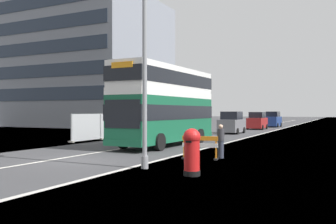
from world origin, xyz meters
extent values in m
cube|color=#38383A|center=(0.00, 0.00, -0.05)|extent=(140.00, 280.00, 0.10)
cube|color=#B2AFA8|center=(3.31, 0.00, 0.00)|extent=(0.24, 196.00, 0.01)
cube|color=silver|center=(-1.19, 0.00, 0.00)|extent=(0.16, 168.00, 0.01)
cube|color=#145638|center=(0.29, 8.40, 1.75)|extent=(2.66, 10.18, 2.80)
cube|color=silver|center=(0.29, 8.40, 3.35)|extent=(2.66, 10.18, 0.40)
cube|color=silver|center=(0.29, 8.40, 4.31)|extent=(2.64, 10.08, 1.54)
cube|color=black|center=(0.29, 8.40, 2.17)|extent=(2.69, 10.28, 0.89)
cube|color=black|center=(0.29, 8.40, 4.31)|extent=(2.68, 10.23, 0.84)
cube|color=black|center=(0.19, 3.31, 2.10)|extent=(2.27, 0.11, 1.54)
cube|color=orange|center=(0.19, 3.31, 4.74)|extent=(1.35, 0.09, 0.32)
cube|color=#145638|center=(0.29, 8.40, 0.53)|extent=(2.69, 10.28, 0.36)
cylinder|color=black|center=(-1.00, 5.28, 0.50)|extent=(0.32, 1.01, 1.00)
cylinder|color=black|center=(1.46, 5.23, 0.50)|extent=(0.32, 1.01, 1.00)
cylinder|color=black|center=(-0.88, 11.21, 0.50)|extent=(0.32, 1.01, 1.00)
cylinder|color=black|center=(1.58, 11.16, 0.50)|extent=(0.32, 1.01, 1.00)
cylinder|color=gray|center=(3.96, -0.77, 4.35)|extent=(0.18, 0.18, 8.71)
cylinder|color=gray|center=(3.96, -0.77, 0.25)|extent=(0.29, 0.29, 0.50)
cylinder|color=black|center=(6.21, -1.39, 0.09)|extent=(0.59, 0.59, 0.18)
cylinder|color=red|center=(6.21, -1.39, 0.76)|extent=(0.55, 0.55, 1.16)
sphere|color=red|center=(6.21, -1.39, 1.34)|extent=(0.61, 0.61, 0.61)
cube|color=black|center=(6.21, -1.67, 1.20)|extent=(0.22, 0.03, 0.07)
cube|color=orange|center=(4.87, 2.79, 0.98)|extent=(1.68, 0.34, 0.20)
cube|color=white|center=(4.87, 2.79, 0.66)|extent=(1.68, 0.34, 0.20)
cube|color=orange|center=(4.12, 2.67, 0.49)|extent=(0.08, 0.08, 0.98)
cube|color=black|center=(4.12, 2.67, 0.04)|extent=(0.21, 0.46, 0.08)
cube|color=orange|center=(5.62, 2.91, 0.49)|extent=(0.08, 0.08, 0.98)
cube|color=black|center=(5.62, 2.91, 0.04)|extent=(0.21, 0.46, 0.08)
cube|color=#A8AAAD|center=(-6.65, 8.83, 1.05)|extent=(0.04, 3.26, 2.00)
cube|color=#A8AAAD|center=(-6.65, 12.23, 1.05)|extent=(0.04, 3.26, 2.00)
cube|color=#A8AAAD|center=(-6.65, 15.63, 1.05)|extent=(0.04, 3.26, 2.00)
cube|color=#A8AAAD|center=(-6.65, 19.03, 1.05)|extent=(0.04, 3.26, 2.00)
cube|color=#A8AAAD|center=(-6.65, 22.43, 1.05)|extent=(0.04, 3.26, 2.00)
cube|color=#A8AAAD|center=(-6.65, 25.83, 1.05)|extent=(0.04, 3.26, 2.00)
cube|color=#A8AAAD|center=(-6.65, 29.23, 1.05)|extent=(0.04, 3.26, 2.00)
cylinder|color=#939699|center=(-6.65, 7.13, 1.05)|extent=(0.06, 0.06, 2.10)
cube|color=gray|center=(-6.65, 7.13, 0.06)|extent=(0.44, 0.20, 0.12)
cylinder|color=#939699|center=(-6.65, 10.53, 1.05)|extent=(0.06, 0.06, 2.10)
cube|color=gray|center=(-6.65, 10.53, 0.06)|extent=(0.44, 0.20, 0.12)
cylinder|color=#939699|center=(-6.65, 13.93, 1.05)|extent=(0.06, 0.06, 2.10)
cube|color=gray|center=(-6.65, 13.93, 0.06)|extent=(0.44, 0.20, 0.12)
cylinder|color=#939699|center=(-6.65, 17.33, 1.05)|extent=(0.06, 0.06, 2.10)
cube|color=gray|center=(-6.65, 17.33, 0.06)|extent=(0.44, 0.20, 0.12)
cylinder|color=#939699|center=(-6.65, 20.73, 1.05)|extent=(0.06, 0.06, 2.10)
cube|color=gray|center=(-6.65, 20.73, 0.06)|extent=(0.44, 0.20, 0.12)
cylinder|color=#939699|center=(-6.65, 24.13, 1.05)|extent=(0.06, 0.06, 2.10)
cube|color=gray|center=(-6.65, 24.13, 0.06)|extent=(0.44, 0.20, 0.12)
cylinder|color=#939699|center=(-6.65, 27.53, 1.05)|extent=(0.06, 0.06, 2.10)
cube|color=gray|center=(-6.65, 27.53, 0.06)|extent=(0.44, 0.20, 0.12)
cylinder|color=#939699|center=(-6.65, 30.93, 1.05)|extent=(0.06, 0.06, 2.10)
cube|color=gray|center=(-6.65, 30.93, 0.06)|extent=(0.44, 0.20, 0.12)
cube|color=slate|center=(0.44, 22.79, 0.80)|extent=(1.85, 3.92, 1.23)
cube|color=black|center=(0.44, 22.79, 1.81)|extent=(1.70, 2.16, 0.80)
cylinder|color=black|center=(1.37, 24.00, 0.30)|extent=(0.20, 0.60, 0.60)
cylinder|color=black|center=(-0.48, 24.00, 0.30)|extent=(0.20, 0.60, 0.60)
cylinder|color=black|center=(1.37, 21.57, 0.30)|extent=(0.20, 0.60, 0.60)
cylinder|color=black|center=(-0.48, 21.57, 0.30)|extent=(0.20, 0.60, 0.60)
cube|color=maroon|center=(0.80, 32.56, 0.80)|extent=(1.79, 3.99, 1.23)
cube|color=black|center=(0.80, 32.56, 1.78)|extent=(1.64, 2.19, 0.73)
cylinder|color=black|center=(1.70, 33.80, 0.30)|extent=(0.20, 0.60, 0.60)
cylinder|color=black|center=(-0.09, 33.80, 0.30)|extent=(0.20, 0.60, 0.60)
cylinder|color=black|center=(1.70, 31.33, 0.30)|extent=(0.20, 0.60, 0.60)
cylinder|color=black|center=(-0.09, 31.33, 0.30)|extent=(0.20, 0.60, 0.60)
cube|color=navy|center=(1.28, 40.34, 0.82)|extent=(1.71, 4.36, 1.29)
cube|color=black|center=(1.28, 40.34, 1.83)|extent=(1.58, 2.40, 0.73)
cylinder|color=black|center=(2.14, 41.70, 0.30)|extent=(0.20, 0.60, 0.60)
cylinder|color=black|center=(0.43, 41.70, 0.30)|extent=(0.20, 0.60, 0.60)
cylinder|color=black|center=(2.14, 38.99, 0.30)|extent=(0.20, 0.60, 0.60)
cylinder|color=black|center=(0.43, 38.99, 0.30)|extent=(0.20, 0.60, 0.60)
cylinder|color=#4C3D2D|center=(-16.30, 37.89, 2.02)|extent=(0.38, 0.38, 4.04)
cylinder|color=#4C3D2D|center=(-15.81, 37.93, 3.77)|extent=(1.11, 0.24, 1.41)
cylinder|color=#4C3D2D|center=(-16.36, 38.55, 4.07)|extent=(0.27, 1.43, 1.26)
cylinder|color=#4C3D2D|center=(-17.11, 38.01, 4.28)|extent=(1.73, 0.42, 1.15)
cylinder|color=#4C3D2D|center=(-16.24, 37.45, 2.81)|extent=(0.26, 0.99, 0.99)
cylinder|color=#4C3D2D|center=(-15.15, 48.86, 1.71)|extent=(0.38, 0.38, 3.42)
cylinder|color=#4C3D2D|center=(-14.49, 48.68, 3.22)|extent=(1.49, 0.53, 1.89)
cylinder|color=#4C3D2D|center=(-15.07, 49.40, 3.48)|extent=(0.36, 1.22, 1.17)
cylinder|color=#4C3D2D|center=(-15.73, 49.02, 2.73)|extent=(1.27, 0.48, 1.22)
cylinder|color=#4C3D2D|center=(-15.08, 48.47, 3.73)|extent=(0.36, 0.97, 1.39)
cylinder|color=#2D3342|center=(5.62, 3.59, 0.42)|extent=(0.29, 0.29, 0.84)
cylinder|color=#333338|center=(5.62, 3.59, 1.12)|extent=(0.34, 0.34, 0.55)
sphere|color=tan|center=(5.62, 3.59, 1.51)|extent=(0.22, 0.22, 0.22)
cube|color=gray|center=(-26.66, 32.69, 9.43)|extent=(23.83, 17.91, 18.86)
cube|color=#232D3D|center=(-26.66, 23.70, 4.56)|extent=(22.40, 0.08, 1.76)
cube|color=#232D3D|center=(-26.66, 23.70, 7.70)|extent=(22.40, 0.08, 1.76)
cube|color=#232D3D|center=(-26.66, 23.70, 10.84)|extent=(22.40, 0.08, 1.76)
cube|color=#232D3D|center=(-26.66, 23.70, 13.98)|extent=(22.40, 0.08, 1.76)
cube|color=#232D3D|center=(-26.66, 23.70, 17.13)|extent=(22.40, 0.08, 1.76)
camera|label=1|loc=(11.16, -13.23, 2.25)|focal=39.38mm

